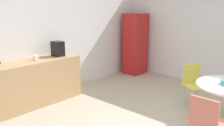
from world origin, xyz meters
The scene contains 7 objects.
wall_back centered at (0.00, 3.00, 1.30)m, with size 6.00×0.10×2.60m, color silver.
counter_block centered at (-0.75, 2.65, 0.45)m, with size 2.05×0.60×0.90m, color tan.
locker_cabinet centered at (2.55, 2.55, 0.87)m, with size 0.60×0.50×1.74m, color #B21E1E.
chair_coral centered at (-0.09, -0.58, 0.52)m, with size 0.43×0.43×0.83m.
chair_yellow centered at (1.38, 0.23, 0.52)m, with size 0.57×0.57×0.83m.
mug_white centered at (-0.61, 2.67, 0.95)m, with size 0.13×0.08×0.09m.
coffee_maker centered at (-0.07, 2.65, 1.06)m, with size 0.20×0.24×0.32m, color black.
Camera 1 is at (-3.05, -1.61, 1.95)m, focal length 38.68 mm.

